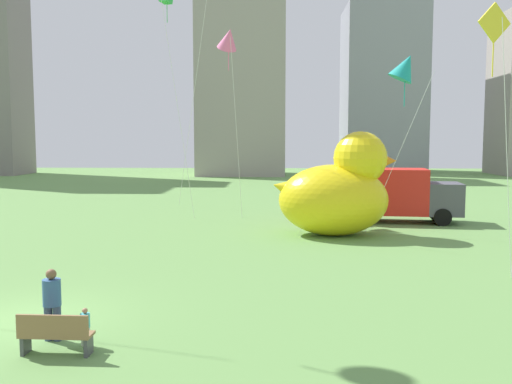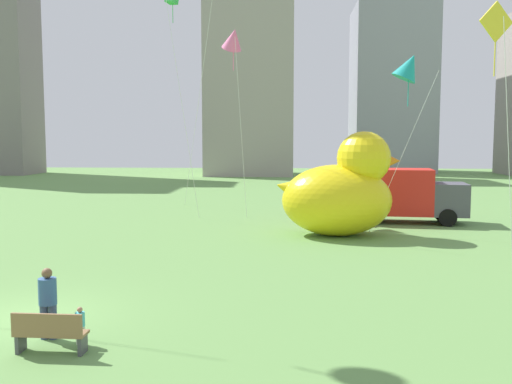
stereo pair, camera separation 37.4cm
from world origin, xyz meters
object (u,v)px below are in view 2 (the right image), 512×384
object	(u,v)px
person_adult	(48,300)
person_child	(80,324)
park_bench	(50,332)
kite_yellow	(497,31)
kite_pink	(233,39)
giant_inflatable_duck	(341,192)
box_truck	(401,195)
kite_teal	(409,67)

from	to	relation	value
person_adult	person_child	distance (m)	0.99
park_bench	kite_yellow	world-z (taller)	kite_yellow
person_child	kite_pink	distance (m)	21.91
park_bench	person_child	xyz separation A→B (m)	(0.44, 0.56, -0.00)
kite_pink	person_child	bearing A→B (deg)	-94.20
park_bench	giant_inflatable_duck	world-z (taller)	giant_inflatable_duck
park_bench	person_adult	distance (m)	1.05
park_bench	person_child	size ratio (longest dim) A/B	1.80
person_adult	park_bench	bearing A→B (deg)	-65.45
person_adult	box_truck	xyz separation A→B (m)	(11.35, 18.23, 0.56)
giant_inflatable_duck	box_truck	world-z (taller)	giant_inflatable_duck
kite_pink	park_bench	bearing A→B (deg)	-95.32
person_child	park_bench	bearing A→B (deg)	-128.04
person_adult	giant_inflatable_duck	size ratio (longest dim) A/B	0.28
kite_yellow	box_truck	bearing A→B (deg)	92.65
park_bench	person_adult	bearing A→B (deg)	114.55
giant_inflatable_duck	kite_teal	world-z (taller)	kite_teal
giant_inflatable_duck	person_adult	bearing A→B (deg)	-119.15
person_child	box_truck	bearing A→B (deg)	60.45
park_bench	kite_teal	xyz separation A→B (m)	(10.12, 14.00, 7.07)
box_truck	kite_pink	xyz separation A→B (m)	(-9.06, 1.20, 8.41)
person_adult	giant_inflatable_duck	bearing A→B (deg)	60.85
giant_inflatable_duck	box_truck	size ratio (longest dim) A/B	0.89
person_child	kite_yellow	bearing A→B (deg)	31.95
park_bench	kite_teal	bearing A→B (deg)	54.14
kite_pink	kite_yellow	xyz separation A→B (m)	(9.60, -12.85, -2.00)
kite_teal	person_child	bearing A→B (deg)	-125.76
park_bench	kite_yellow	bearing A→B (deg)	32.97
person_adult	giant_inflatable_duck	distance (m)	16.00
person_adult	kite_pink	bearing A→B (deg)	83.28
park_bench	box_truck	world-z (taller)	box_truck
kite_pink	person_adult	bearing A→B (deg)	-96.72
person_adult	kite_teal	xyz separation A→B (m)	(10.52, 13.13, 6.65)
kite_yellow	kite_teal	world-z (taller)	kite_yellow
person_adult	kite_yellow	world-z (taller)	kite_yellow
person_child	kite_yellow	size ratio (longest dim) A/B	0.10
box_truck	kite_pink	bearing A→B (deg)	172.47
person_child	box_truck	world-z (taller)	box_truck
person_child	kite_pink	world-z (taller)	kite_pink
giant_inflatable_duck	kite_pink	distance (m)	11.02
person_child	kite_teal	size ratio (longest dim) A/B	0.10
kite_yellow	kite_teal	size ratio (longest dim) A/B	1.06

